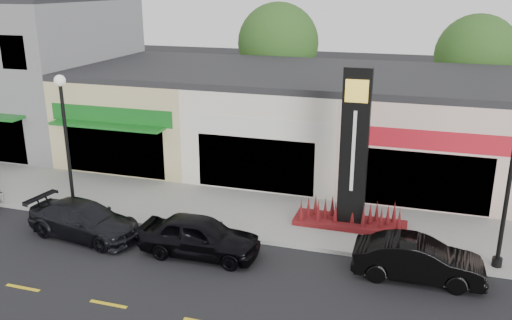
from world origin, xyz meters
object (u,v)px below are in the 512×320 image
object	(u,v)px
pylon_sign	(353,173)
car_black_conv	(418,260)
car_dark_sedan	(84,220)
car_black_sedan	(200,236)
lamp_west_near	(65,130)
lamp_east_near	(511,169)

from	to	relation	value
pylon_sign	car_black_conv	bearing A→B (deg)	-49.94
car_dark_sedan	car_black_conv	world-z (taller)	car_black_conv
car_black_sedan	car_dark_sedan	bearing A→B (deg)	88.24
car_black_sedan	car_black_conv	distance (m)	7.19
lamp_west_near	pylon_sign	size ratio (longest dim) A/B	0.91
pylon_sign	car_black_sedan	xyz separation A→B (m)	(-4.63, -3.59, -1.57)
lamp_east_near	car_black_conv	xyz separation A→B (m)	(-2.46, -1.32, -2.81)
car_black_conv	lamp_east_near	bearing A→B (deg)	-62.62
lamp_east_near	car_dark_sedan	world-z (taller)	lamp_east_near
pylon_sign	lamp_west_near	bearing A→B (deg)	-171.23
lamp_east_near	pylon_sign	distance (m)	5.42
lamp_east_near	car_black_conv	distance (m)	3.96
lamp_east_near	car_black_conv	size ratio (longest dim) A/B	1.36
lamp_west_near	lamp_east_near	distance (m)	16.00
pylon_sign	car_dark_sedan	size ratio (longest dim) A/B	1.35
lamp_east_near	pylon_sign	xyz separation A→B (m)	(-5.00, 1.70, -1.20)
lamp_east_near	car_dark_sedan	xyz separation A→B (m)	(-14.23, -1.81, -2.83)
car_black_conv	lamp_west_near	bearing A→B (deg)	83.57
lamp_west_near	pylon_sign	xyz separation A→B (m)	(11.00, 1.70, -1.20)
lamp_west_near	car_dark_sedan	bearing A→B (deg)	-45.76
lamp_east_near	car_black_conv	bearing A→B (deg)	-151.77
pylon_sign	car_black_conv	size ratio (longest dim) A/B	1.49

